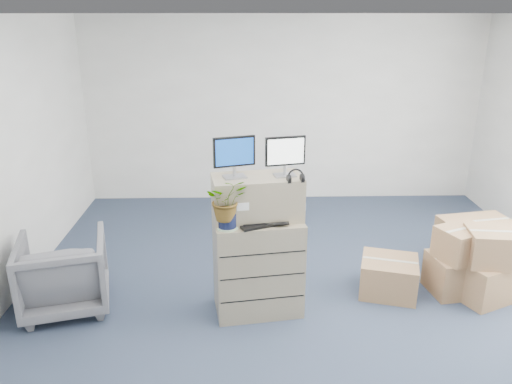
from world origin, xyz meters
TOP-DOWN VIEW (x-y plane):
  - ground at (0.00, 0.00)m, footprint 7.00×7.00m
  - wall_back at (0.00, 3.51)m, footprint 6.00×0.02m
  - filing_cabinet_lower at (-0.48, 0.28)m, footprint 0.90×0.63m
  - filing_cabinet_upper at (-0.49, 0.32)m, footprint 0.88×0.53m
  - monitor_left at (-0.69, 0.30)m, footprint 0.38×0.20m
  - monitor_right at (-0.23, 0.34)m, footprint 0.37×0.18m
  - headphones at (-0.15, 0.19)m, footprint 0.15×0.04m
  - keyboard at (-0.43, 0.18)m, footprint 0.51×0.37m
  - mouse at (-0.11, 0.27)m, footprint 0.09×0.06m
  - water_bottle at (-0.45, 0.37)m, footprint 0.07×0.07m
  - phone_dock at (-0.53, 0.32)m, footprint 0.07×0.06m
  - external_drive at (-0.14, 0.48)m, footprint 0.21×0.18m
  - tissue_box at (-0.13, 0.40)m, footprint 0.22×0.14m
  - potted_plant at (-0.76, 0.10)m, footprint 0.41×0.44m
  - office_chair at (-2.40, 0.36)m, footprint 0.98×0.94m
  - cardboard_boxes at (1.72, 0.71)m, footprint 1.95×1.36m

SIDE VIEW (x-z plane):
  - ground at x=0.00m, z-range 0.00..0.00m
  - cardboard_boxes at x=1.72m, z-range -0.09..0.69m
  - office_chair at x=-2.40m, z-range 0.00..0.84m
  - filing_cabinet_lower at x=-0.48m, z-range 0.00..0.97m
  - keyboard at x=-0.43m, z-range 0.97..0.99m
  - mouse at x=-0.11m, z-range 0.97..1.00m
  - external_drive at x=-0.14m, z-range 0.97..1.02m
  - phone_dock at x=-0.53m, z-range 0.95..1.08m
  - tissue_box at x=-0.13m, z-range 1.02..1.10m
  - water_bottle at x=-0.45m, z-range 0.97..1.21m
  - filing_cabinet_upper at x=-0.49m, z-range 0.97..1.38m
  - potted_plant at x=-0.76m, z-range 0.99..1.39m
  - wall_back at x=0.00m, z-range 0.00..2.80m
  - headphones at x=-0.15m, z-range 1.35..1.50m
  - monitor_right at x=-0.23m, z-range 1.41..1.78m
  - monitor_left at x=-0.69m, z-range 1.41..1.79m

